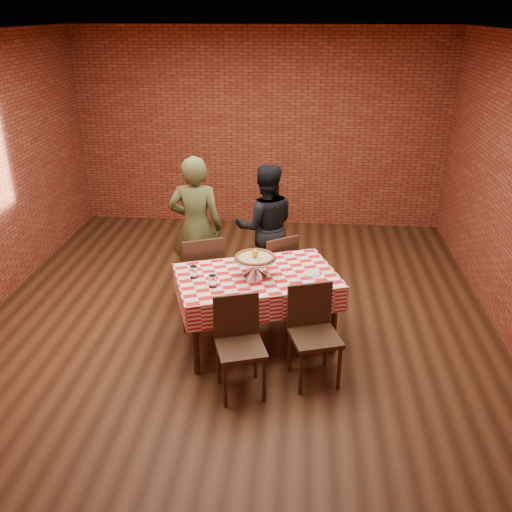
% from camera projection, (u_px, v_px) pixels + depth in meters
% --- Properties ---
extents(ground, '(6.00, 6.00, 0.00)m').
position_uv_depth(ground, '(237.00, 319.00, 5.98)').
color(ground, black).
rests_on(ground, ground).
extents(back_wall, '(5.50, 0.00, 5.50)m').
position_uv_depth(back_wall, '(260.00, 130.00, 8.11)').
color(back_wall, maroon).
rests_on(back_wall, ground).
extents(table, '(1.71, 1.35, 0.75)m').
position_uv_depth(table, '(257.00, 310.00, 5.41)').
color(table, '#3A2415').
rests_on(table, ground).
extents(tablecloth, '(1.76, 1.39, 0.26)m').
position_uv_depth(tablecloth, '(257.00, 287.00, 5.31)').
color(tablecloth, red).
rests_on(tablecloth, table).
extents(pizza_stand, '(0.52, 0.52, 0.18)m').
position_uv_depth(pizza_stand, '(255.00, 267.00, 5.21)').
color(pizza_stand, silver).
rests_on(pizza_stand, tablecloth).
extents(pizza, '(0.49, 0.49, 0.03)m').
position_uv_depth(pizza, '(255.00, 258.00, 5.17)').
color(pizza, beige).
rests_on(pizza, pizza_stand).
extents(lemon, '(0.08, 0.08, 0.08)m').
position_uv_depth(lemon, '(255.00, 253.00, 5.15)').
color(lemon, yellow).
rests_on(lemon, pizza).
extents(water_glass_left, '(0.09, 0.09, 0.12)m').
position_uv_depth(water_glass_left, '(213.00, 281.00, 5.01)').
color(water_glass_left, white).
rests_on(water_glass_left, tablecloth).
extents(water_glass_right, '(0.09, 0.09, 0.12)m').
position_uv_depth(water_glass_right, '(194.00, 272.00, 5.18)').
color(water_glass_right, white).
rests_on(water_glass_right, tablecloth).
extents(side_plate, '(0.20, 0.20, 0.01)m').
position_uv_depth(side_plate, '(311.00, 274.00, 5.27)').
color(side_plate, white).
rests_on(side_plate, tablecloth).
extents(sweetener_packet_a, '(0.06, 0.06, 0.00)m').
position_uv_depth(sweetener_packet_a, '(317.00, 277.00, 5.20)').
color(sweetener_packet_a, white).
rests_on(sweetener_packet_a, tablecloth).
extents(sweetener_packet_b, '(0.05, 0.04, 0.00)m').
position_uv_depth(sweetener_packet_b, '(327.00, 274.00, 5.28)').
color(sweetener_packet_b, white).
rests_on(sweetener_packet_b, tablecloth).
extents(condiment_caddy, '(0.14, 0.13, 0.15)m').
position_uv_depth(condiment_caddy, '(253.00, 255.00, 5.50)').
color(condiment_caddy, silver).
rests_on(condiment_caddy, tablecloth).
extents(chair_near_left, '(0.50, 0.50, 0.88)m').
position_uv_depth(chair_near_left, '(241.00, 350.00, 4.67)').
color(chair_near_left, '#3A2415').
rests_on(chair_near_left, ground).
extents(chair_near_right, '(0.52, 0.52, 0.89)m').
position_uv_depth(chair_near_right, '(315.00, 338.00, 4.82)').
color(chair_near_right, '#3A2415').
rests_on(chair_near_right, ground).
extents(chair_far_left, '(0.58, 0.58, 0.93)m').
position_uv_depth(chair_far_left, '(201.00, 272.00, 5.98)').
color(chair_far_left, '#3A2415').
rests_on(chair_far_left, ground).
extents(chair_far_right, '(0.55, 0.55, 0.87)m').
position_uv_depth(chair_far_right, '(274.00, 269.00, 6.11)').
color(chair_far_right, '#3A2415').
rests_on(chair_far_right, ground).
extents(diner_olive, '(0.62, 0.41, 1.66)m').
position_uv_depth(diner_olive, '(196.00, 228.00, 6.20)').
color(diner_olive, '#474D28').
rests_on(diner_olive, ground).
extents(diner_black, '(0.82, 0.69, 1.51)m').
position_uv_depth(diner_black, '(265.00, 227.00, 6.43)').
color(diner_black, black).
rests_on(diner_black, ground).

